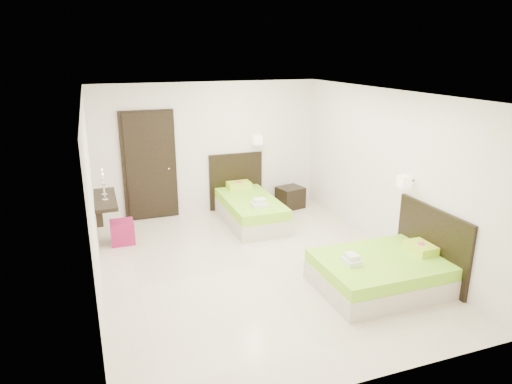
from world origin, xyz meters
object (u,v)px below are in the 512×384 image
object	(u,v)px
ottoman	(122,232)
bed_single	(249,207)
bed_double	(385,270)
nightstand	(290,197)

from	to	relation	value
ottoman	bed_single	bearing A→B (deg)	6.04
bed_single	ottoman	distance (m)	2.40
bed_double	nightstand	bearing A→B (deg)	87.64
bed_double	ottoman	bearing A→B (deg)	139.52
bed_single	bed_double	xyz separation A→B (m)	(0.93, -3.08, -0.03)
bed_double	bed_single	bearing A→B (deg)	106.80
nightstand	ottoman	world-z (taller)	nightstand
bed_single	ottoman	xyz separation A→B (m)	(-2.38, -0.25, -0.09)
ottoman	bed_double	bearing A→B (deg)	-40.48
bed_single	bed_double	size ratio (longest dim) A/B	1.09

